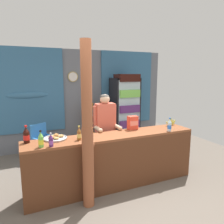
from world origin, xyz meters
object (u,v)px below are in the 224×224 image
object	(u,v)px
soda_bottle_lime_soda	(41,140)
soda_bottle_iced_tea	(79,134)
soda_bottle_cola	(26,135)
soda_bottle_grape_soda	(51,141)
bottle_shelf_rack	(95,124)
stall_counter	(116,157)
timber_post	(87,131)
shopkeeper	(105,125)
drink_fridge	(125,107)
plastic_lawn_chair	(42,140)
soda_bottle_water	(169,125)
snack_box_crackers	(133,123)
banana_bunch	(171,123)
pastry_tray	(55,138)

from	to	relation	value
soda_bottle_lime_soda	soda_bottle_iced_tea	world-z (taller)	soda_bottle_lime_soda
soda_bottle_cola	soda_bottle_grape_soda	xyz separation A→B (m)	(0.32, -0.33, -0.03)
bottle_shelf_rack	stall_counter	bearing A→B (deg)	-99.68
stall_counter	soda_bottle_grape_soda	distance (m)	1.20
timber_post	shopkeeper	size ratio (longest dim) A/B	1.53
drink_fridge	plastic_lawn_chair	world-z (taller)	drink_fridge
stall_counter	plastic_lawn_chair	bearing A→B (deg)	119.31
soda_bottle_grape_soda	soda_bottle_iced_tea	world-z (taller)	soda_bottle_iced_tea
shopkeeper	soda_bottle_lime_soda	distance (m)	1.44
soda_bottle_cola	soda_bottle_water	distance (m)	2.51
snack_box_crackers	soda_bottle_water	bearing A→B (deg)	-34.61
snack_box_crackers	soda_bottle_cola	bearing A→B (deg)	-178.28
soda_bottle_cola	soda_bottle_lime_soda	bearing A→B (deg)	-58.24
shopkeeper	soda_bottle_water	xyz separation A→B (m)	(1.02, -0.69, 0.05)
plastic_lawn_chair	soda_bottle_water	world-z (taller)	soda_bottle_water
shopkeeper	soda_bottle_cola	bearing A→B (deg)	-166.27
soda_bottle_water	soda_bottle_iced_tea	size ratio (longest dim) A/B	1.09
soda_bottle_grape_soda	snack_box_crackers	world-z (taller)	snack_box_crackers
snack_box_crackers	banana_bunch	size ratio (longest dim) A/B	0.97
plastic_lawn_chair	banana_bunch	bearing A→B (deg)	-33.77
soda_bottle_cola	soda_bottle_iced_tea	world-z (taller)	soda_bottle_cola
soda_bottle_iced_tea	soda_bottle_water	bearing A→B (deg)	-4.84
stall_counter	soda_bottle_water	world-z (taller)	soda_bottle_water
stall_counter	bottle_shelf_rack	xyz separation A→B (m)	(0.38, 2.21, 0.09)
stall_counter	drink_fridge	bearing A→B (deg)	59.00
soda_bottle_cola	drink_fridge	bearing A→B (deg)	34.14
stall_counter	snack_box_crackers	xyz separation A→B (m)	(0.49, 0.31, 0.50)
bottle_shelf_rack	pastry_tray	distance (m)	2.39
shopkeeper	snack_box_crackers	distance (m)	0.55
soda_bottle_cola	pastry_tray	size ratio (longest dim) A/B	0.74
plastic_lawn_chair	snack_box_crackers	xyz separation A→B (m)	(1.55, -1.57, 0.60)
stall_counter	pastry_tray	size ratio (longest dim) A/B	8.07
soda_bottle_iced_tea	snack_box_crackers	bearing A→B (deg)	12.41
stall_counter	snack_box_crackers	world-z (taller)	snack_box_crackers
soda_bottle_grape_soda	shopkeeper	bearing A→B (deg)	31.05
plastic_lawn_chair	soda_bottle_water	distance (m)	2.95
bottle_shelf_rack	banana_bunch	size ratio (longest dim) A/B	4.85
soda_bottle_lime_soda	pastry_tray	distance (m)	0.42
bottle_shelf_rack	shopkeeper	distance (m)	1.67
plastic_lawn_chair	pastry_tray	bearing A→B (deg)	-87.59
shopkeeper	bottle_shelf_rack	bearing A→B (deg)	78.11
timber_post	drink_fridge	distance (m)	2.98
stall_counter	plastic_lawn_chair	world-z (taller)	stall_counter
shopkeeper	drink_fridge	bearing A→B (deg)	50.44
soda_bottle_lime_soda	soda_bottle_grape_soda	xyz separation A→B (m)	(0.14, -0.03, -0.02)
soda_bottle_water	snack_box_crackers	world-z (taller)	same
snack_box_crackers	pastry_tray	size ratio (longest dim) A/B	0.68
bottle_shelf_rack	soda_bottle_grape_soda	xyz separation A→B (m)	(-1.48, -2.29, 0.38)
stall_counter	soda_bottle_cola	distance (m)	1.53
plastic_lawn_chair	soda_bottle_lime_soda	xyz separation A→B (m)	(-0.19, -1.93, 0.58)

